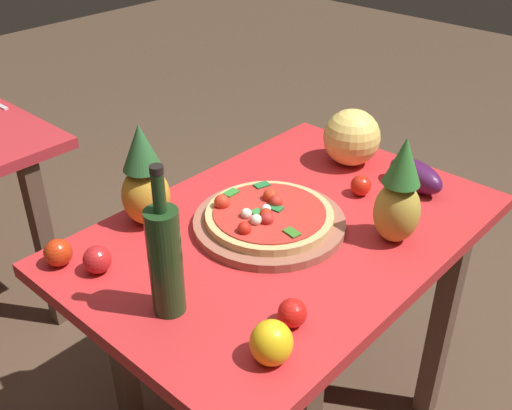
% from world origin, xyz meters
% --- Properties ---
extents(display_table, '(1.19, 0.81, 0.77)m').
position_xyz_m(display_table, '(0.00, 0.00, 0.67)').
color(display_table, brown).
rests_on(display_table, ground_plane).
extents(pizza_board, '(0.42, 0.42, 0.02)m').
position_xyz_m(pizza_board, '(-0.03, 0.04, 0.79)').
color(pizza_board, '#975844').
rests_on(pizza_board, display_table).
extents(pizza, '(0.35, 0.35, 0.06)m').
position_xyz_m(pizza, '(-0.03, 0.04, 0.81)').
color(pizza, tan).
rests_on(pizza, pizza_board).
extents(wine_bottle, '(0.08, 0.08, 0.37)m').
position_xyz_m(wine_bottle, '(-0.44, -0.02, 0.92)').
color(wine_bottle, '#1C3819').
rests_on(wine_bottle, display_table).
extents(pineapple_left, '(0.13, 0.13, 0.30)m').
position_xyz_m(pineapple_left, '(-0.23, 0.31, 0.91)').
color(pineapple_left, gold).
rests_on(pineapple_left, display_table).
extents(pineapple_right, '(0.12, 0.12, 0.30)m').
position_xyz_m(pineapple_right, '(0.15, -0.25, 0.91)').
color(pineapple_right, '#B49535').
rests_on(pineapple_right, display_table).
extents(melon, '(0.19, 0.19, 0.19)m').
position_xyz_m(melon, '(0.44, 0.09, 0.87)').
color(melon, '#EBCA62').
rests_on(melon, display_table).
extents(bell_pepper, '(0.09, 0.09, 0.10)m').
position_xyz_m(bell_pepper, '(-0.40, -0.29, 0.82)').
color(bell_pepper, yellow).
rests_on(bell_pepper, display_table).
extents(eggplant, '(0.14, 0.22, 0.09)m').
position_xyz_m(eggplant, '(0.43, -0.15, 0.82)').
color(eggplant, '#441542').
rests_on(eggplant, display_table).
extents(tomato_at_corner, '(0.07, 0.07, 0.07)m').
position_xyz_m(tomato_at_corner, '(-0.51, 0.32, 0.81)').
color(tomato_at_corner, red).
rests_on(tomato_at_corner, display_table).
extents(tomato_by_bottle, '(0.07, 0.07, 0.07)m').
position_xyz_m(tomato_by_bottle, '(-0.46, 0.22, 0.81)').
color(tomato_by_bottle, red).
rests_on(tomato_by_bottle, display_table).
extents(tomato_beside_pepper, '(0.06, 0.06, 0.06)m').
position_xyz_m(tomato_beside_pepper, '(0.29, -0.05, 0.80)').
color(tomato_beside_pepper, red).
rests_on(tomato_beside_pepper, display_table).
extents(tomato_near_board, '(0.07, 0.07, 0.07)m').
position_xyz_m(tomato_near_board, '(-0.29, -0.26, 0.81)').
color(tomato_near_board, red).
rests_on(tomato_near_board, display_table).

